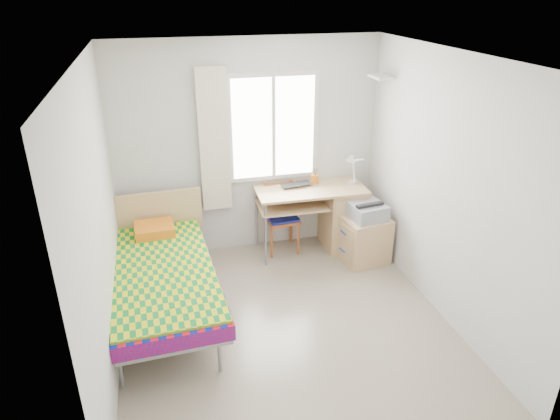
{
  "coord_description": "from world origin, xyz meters",
  "views": [
    {
      "loc": [
        -1.07,
        -3.92,
        3.14
      ],
      "look_at": [
        0.08,
        0.55,
        1.02
      ],
      "focal_mm": 32.0,
      "sensor_mm": 36.0,
      "label": 1
    }
  ],
  "objects_px": {
    "desk": "(337,214)",
    "chair": "(281,213)",
    "bed": "(163,272)",
    "cabinet": "(364,239)",
    "printer": "(366,210)"
  },
  "relations": [
    {
      "from": "bed",
      "to": "chair",
      "type": "height_order",
      "value": "bed"
    },
    {
      "from": "cabinet",
      "to": "printer",
      "type": "relative_size",
      "value": 1.19
    },
    {
      "from": "bed",
      "to": "desk",
      "type": "bearing_deg",
      "value": 19.06
    },
    {
      "from": "bed",
      "to": "printer",
      "type": "relative_size",
      "value": 4.44
    },
    {
      "from": "desk",
      "to": "printer",
      "type": "bearing_deg",
      "value": -63.82
    },
    {
      "from": "chair",
      "to": "printer",
      "type": "bearing_deg",
      "value": -36.2
    },
    {
      "from": "desk",
      "to": "chair",
      "type": "relative_size",
      "value": 1.53
    },
    {
      "from": "desk",
      "to": "printer",
      "type": "distance_m",
      "value": 0.51
    },
    {
      "from": "cabinet",
      "to": "printer",
      "type": "bearing_deg",
      "value": 63.51
    },
    {
      "from": "printer",
      "to": "bed",
      "type": "bearing_deg",
      "value": -176.62
    },
    {
      "from": "chair",
      "to": "cabinet",
      "type": "height_order",
      "value": "chair"
    },
    {
      "from": "bed",
      "to": "cabinet",
      "type": "height_order",
      "value": "bed"
    },
    {
      "from": "bed",
      "to": "chair",
      "type": "bearing_deg",
      "value": 30.93
    },
    {
      "from": "bed",
      "to": "cabinet",
      "type": "distance_m",
      "value": 2.44
    },
    {
      "from": "bed",
      "to": "chair",
      "type": "xyz_separation_m",
      "value": [
        1.5,
        0.99,
        0.04
      ]
    }
  ]
}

